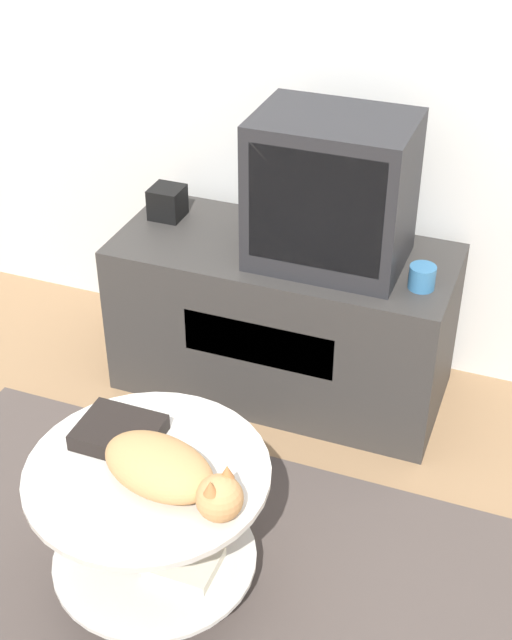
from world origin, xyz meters
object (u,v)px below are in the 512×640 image
object	(u,v)px
speaker	(167,202)
cat	(168,471)
tv	(331,192)
dvd_box	(119,432)

from	to	relation	value
speaker	cat	distance (m)	1.31
tv	cat	xyz separation A→B (m)	(-0.09, -1.09, -0.30)
speaker	cat	xyz separation A→B (m)	(0.56, -1.18, -0.10)
tv	cat	distance (m)	1.14
tv	dvd_box	distance (m)	1.07
dvd_box	cat	xyz separation A→B (m)	(0.21, -0.12, 0.03)
speaker	tv	bearing A→B (deg)	-8.05
tv	cat	bearing A→B (deg)	-94.45
speaker	dvd_box	xyz separation A→B (m)	(0.36, -1.06, -0.14)
tv	dvd_box	xyz separation A→B (m)	(-0.29, -0.97, -0.33)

